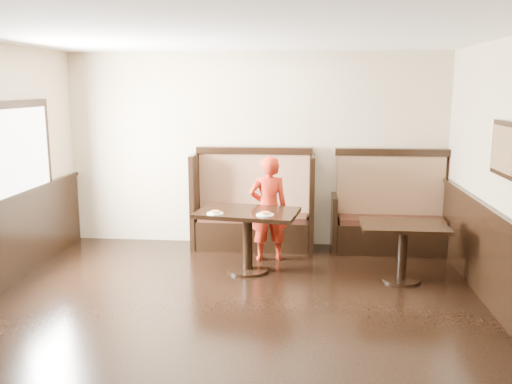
# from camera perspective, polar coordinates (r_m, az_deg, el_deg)

# --- Properties ---
(ground) EXTENTS (7.00, 7.00, 0.00)m
(ground) POSITION_cam_1_polar(r_m,az_deg,el_deg) (4.96, -4.19, -16.73)
(ground) COLOR black
(ground) RESTS_ON ground
(room_shell) EXTENTS (7.00, 7.00, 7.00)m
(room_shell) POSITION_cam_1_polar(r_m,az_deg,el_deg) (5.00, -7.16, -8.18)
(room_shell) COLOR #C6B18F
(room_shell) RESTS_ON ground
(booth_main) EXTENTS (1.75, 0.72, 1.45)m
(booth_main) POSITION_cam_1_polar(r_m,az_deg,el_deg) (7.86, -0.28, -2.06)
(booth_main) COLOR black
(booth_main) RESTS_ON ground
(booth_neighbor) EXTENTS (1.65, 0.72, 1.45)m
(booth_neighbor) POSITION_cam_1_polar(r_m,az_deg,el_deg) (7.92, 13.91, -2.63)
(booth_neighbor) COLOR black
(booth_neighbor) RESTS_ON ground
(table_main) EXTENTS (1.33, 0.95, 0.79)m
(table_main) POSITION_cam_1_polar(r_m,az_deg,el_deg) (6.80, -0.89, -3.49)
(table_main) COLOR black
(table_main) RESTS_ON ground
(table_neighbor) EXTENTS (1.01, 0.66, 0.70)m
(table_neighbor) POSITION_cam_1_polar(r_m,az_deg,el_deg) (6.72, 15.21, -4.73)
(table_neighbor) COLOR black
(table_neighbor) RESTS_ON ground
(child) EXTENTS (0.58, 0.45, 1.42)m
(child) POSITION_cam_1_polar(r_m,az_deg,el_deg) (7.22, 1.31, -1.74)
(child) COLOR #B42513
(child) RESTS_ON ground
(pizza_plate_left) EXTENTS (0.20, 0.20, 0.04)m
(pizza_plate_left) POSITION_cam_1_polar(r_m,az_deg,el_deg) (6.61, -4.33, -2.18)
(pizza_plate_left) COLOR white
(pizza_plate_left) RESTS_ON table_main
(pizza_plate_right) EXTENTS (0.22, 0.22, 0.04)m
(pizza_plate_right) POSITION_cam_1_polar(r_m,az_deg,el_deg) (6.52, 0.97, -2.33)
(pizza_plate_right) COLOR white
(pizza_plate_right) RESTS_ON table_main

